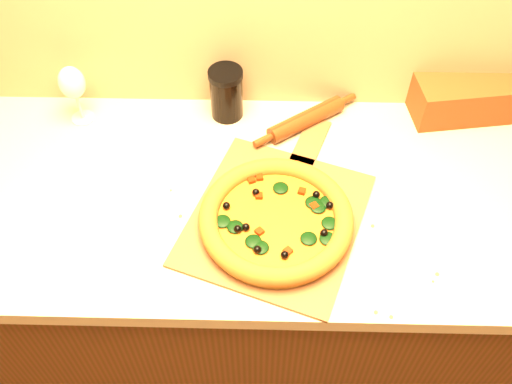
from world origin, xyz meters
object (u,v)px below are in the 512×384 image
Objects in this scene: pizza_peel at (278,214)px; dark_jar at (226,93)px; rolling_pin at (306,119)px; pizza at (276,219)px; wine_glass at (72,84)px.

dark_jar is at bearing 131.76° from pizza_peel.
pizza is at bearing -103.31° from rolling_pin.
pizza is 2.07× the size of wine_glass.
rolling_pin reaches higher than pizza_peel.
dark_jar reaches higher than pizza.
pizza is at bearing -33.86° from wine_glass.
rolling_pin is 1.93× the size of dark_jar.
dark_jar is (-0.14, 0.34, 0.07)m from pizza_peel.
dark_jar is (0.39, 0.03, -0.05)m from wine_glass.
dark_jar reaches higher than pizza_peel.
wine_glass is (-0.60, 0.01, 0.10)m from rolling_pin.
wine_glass is (-0.53, 0.31, 0.12)m from pizza_peel.
rolling_pin is (0.08, 0.34, -0.01)m from pizza.
dark_jar is at bearing 169.23° from rolling_pin.
rolling_pin is 0.22m from dark_jar.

